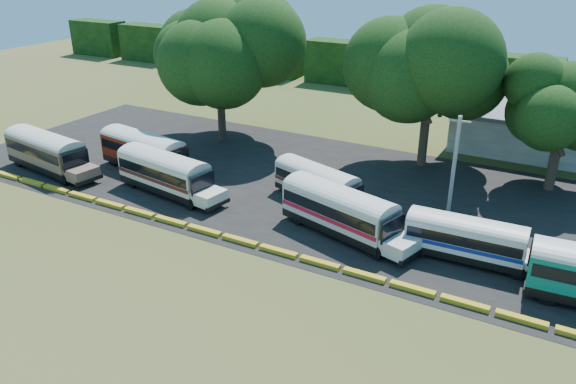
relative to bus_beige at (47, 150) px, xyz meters
The scene contains 15 objects.
ground 21.01m from the bus_beige, 10.44° to the right, with size 160.00×160.00×0.00m, color #344D19.
asphalt_strip 23.16m from the bus_beige, 20.84° to the left, with size 64.00×24.00×0.02m, color black.
curb 20.84m from the bus_beige, ahead, with size 53.70×0.45×0.30m.
terminal_building 46.63m from the bus_beige, 34.20° to the left, with size 19.00×9.00×4.00m.
treeline_backdrop 48.77m from the bus_beige, 65.05° to the left, with size 130.00×4.00×6.00m.
bus_beige is the anchor object (origin of this frame).
bus_red 8.57m from the bus_beige, 29.87° to the left, with size 10.75×4.10×3.45m.
bus_cream_west 12.36m from the bus_beige, ahead, with size 10.52×4.06×3.37m.
bus_cream_east 24.40m from the bus_beige, 13.70° to the left, with size 9.15×4.89×2.93m.
bus_white_red 27.54m from the bus_beige, ahead, with size 10.66×5.29×3.41m.
bus_white_blue 36.04m from the bus_beige, ahead, with size 9.00×2.53×2.93m.
tree_west 18.55m from the bus_beige, 59.89° to the left, with size 11.60×11.60×14.04m.
tree_center 34.31m from the bus_beige, 31.25° to the left, with size 11.39×11.39×14.11m.
tree_east 43.30m from the bus_beige, 23.55° to the left, with size 7.28×7.28×10.49m.
utility_pole 34.41m from the bus_beige, 15.10° to the left, with size 1.60×0.30×7.46m.
Camera 1 is at (20.48, -26.66, 18.54)m, focal length 35.00 mm.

